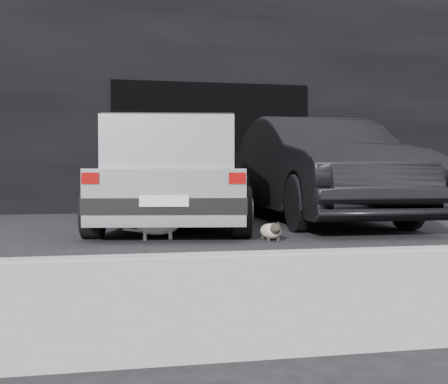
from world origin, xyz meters
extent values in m
plane|color=black|center=(0.00, 0.00, 0.00)|extent=(80.00, 80.00, 0.00)
cube|color=black|center=(1.00, 6.00, 2.50)|extent=(34.00, 4.00, 5.00)
cube|color=black|center=(1.00, 3.99, 1.30)|extent=(4.00, 0.10, 2.60)
cube|color=gray|center=(1.00, -2.60, 0.06)|extent=(18.00, 0.25, 0.12)
cube|color=gray|center=(1.00, -3.80, 0.06)|extent=(18.00, 2.20, 0.11)
cube|color=#B0B3B5|center=(-0.09, 1.04, 0.51)|extent=(2.44, 4.33, 0.65)
cube|color=#B0B3B5|center=(-0.13, 0.84, 1.17)|extent=(2.01, 2.95, 0.65)
cube|color=black|center=(-0.13, 0.84, 1.17)|extent=(2.01, 2.85, 0.53)
cube|color=black|center=(-0.40, -0.91, 0.42)|extent=(1.85, 0.45, 0.19)
cube|color=black|center=(0.21, 2.99, 0.42)|extent=(1.85, 0.45, 0.19)
cube|color=silver|center=(-0.41, -0.99, 0.48)|extent=(0.54, 0.10, 0.13)
cube|color=#8C0707|center=(-1.21, -0.86, 0.74)|extent=(0.19, 0.06, 0.13)
cube|color=#8C0707|center=(0.39, -1.11, 0.74)|extent=(0.19, 0.06, 0.13)
cube|color=black|center=(-0.13, 0.84, 1.51)|extent=(1.97, 2.68, 0.03)
cylinder|color=black|center=(-1.20, -0.27, 0.32)|extent=(0.33, 0.66, 0.63)
cylinder|color=slate|center=(-1.33, -0.25, 0.32)|extent=(0.07, 0.35, 0.35)
cylinder|color=black|center=(0.56, -0.55, 0.32)|extent=(0.33, 0.66, 0.63)
cylinder|color=slate|center=(0.68, -0.57, 0.32)|extent=(0.07, 0.35, 0.35)
cylinder|color=black|center=(-0.76, 2.58, 0.32)|extent=(0.33, 0.66, 0.63)
cylinder|color=slate|center=(-0.88, 2.60, 0.32)|extent=(0.07, 0.35, 0.35)
cylinder|color=black|center=(1.01, 2.31, 0.32)|extent=(0.33, 0.66, 0.63)
cylinder|color=slate|center=(1.13, 2.29, 0.32)|extent=(0.07, 0.35, 0.35)
imported|color=black|center=(2.29, 1.42, 0.85)|extent=(1.90, 5.19, 1.70)
ellipsoid|color=beige|center=(0.86, -0.78, 0.10)|extent=(0.24, 0.47, 0.18)
ellipsoid|color=beige|center=(0.86, -0.90, 0.12)|extent=(0.20, 0.20, 0.17)
ellipsoid|color=black|center=(0.86, -1.02, 0.15)|extent=(0.13, 0.12, 0.12)
sphere|color=black|center=(0.86, -1.07, 0.15)|extent=(0.05, 0.05, 0.05)
cone|color=black|center=(0.89, -1.01, 0.21)|extent=(0.04, 0.06, 0.06)
cone|color=black|center=(0.82, -1.01, 0.21)|extent=(0.04, 0.06, 0.06)
cylinder|color=black|center=(0.92, -0.92, 0.03)|extent=(0.04, 0.04, 0.06)
cylinder|color=black|center=(0.80, -0.92, 0.03)|extent=(0.04, 0.04, 0.06)
cylinder|color=black|center=(0.93, -0.65, 0.03)|extent=(0.04, 0.04, 0.06)
cylinder|color=black|center=(0.81, -0.65, 0.03)|extent=(0.04, 0.04, 0.06)
cylinder|color=black|center=(0.87, -0.53, 0.07)|extent=(0.11, 0.25, 0.08)
ellipsoid|color=silver|center=(-0.45, -0.48, 0.16)|extent=(0.53, 0.29, 0.22)
ellipsoid|color=silver|center=(-0.32, -0.49, 0.19)|extent=(0.23, 0.23, 0.19)
ellipsoid|color=silver|center=(-0.19, -0.50, 0.26)|extent=(0.14, 0.15, 0.13)
sphere|color=silver|center=(-0.13, -0.50, 0.25)|extent=(0.06, 0.06, 0.06)
cone|color=silver|center=(-0.20, -0.46, 0.32)|extent=(0.06, 0.05, 0.07)
cone|color=silver|center=(-0.20, -0.53, 0.32)|extent=(0.06, 0.05, 0.07)
cylinder|color=silver|center=(-0.29, -0.43, 0.06)|extent=(0.04, 0.04, 0.13)
cylinder|color=silver|center=(-0.30, -0.56, 0.06)|extent=(0.04, 0.04, 0.13)
cylinder|color=silver|center=(-0.59, -0.41, 0.06)|extent=(0.04, 0.04, 0.13)
cylinder|color=silver|center=(-0.60, -0.54, 0.06)|extent=(0.04, 0.04, 0.13)
cylinder|color=silver|center=(-0.73, -0.46, 0.11)|extent=(0.28, 0.12, 0.09)
ellipsoid|color=gray|center=(-0.54, -0.50, 0.19)|extent=(0.19, 0.15, 0.09)
camera|label=1|loc=(-0.97, -7.18, 0.80)|focal=45.00mm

